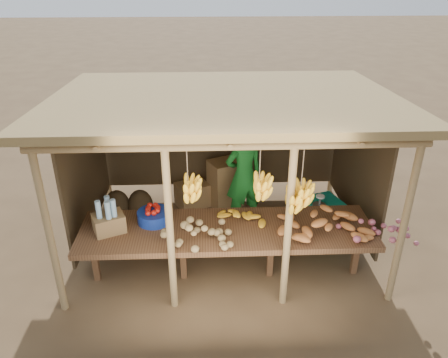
{
  "coord_description": "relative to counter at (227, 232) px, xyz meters",
  "views": [
    {
      "loc": [
        -0.25,
        -5.82,
        4.0
      ],
      "look_at": [
        0.0,
        0.0,
        1.05
      ],
      "focal_mm": 35.0,
      "sensor_mm": 36.0,
      "label": 1
    }
  ],
  "objects": [
    {
      "name": "ground",
      "position": [
        -0.0,
        0.95,
        -0.74
      ],
      "size": [
        60.0,
        60.0,
        0.0
      ],
      "primitive_type": "plane",
      "color": "brown",
      "rests_on": "ground"
    },
    {
      "name": "stall_structure",
      "position": [
        0.02,
        0.93,
        1.17
      ],
      "size": [
        4.7,
        3.5,
        2.43
      ],
      "color": "#987A4E",
      "rests_on": "ground"
    },
    {
      "name": "counter",
      "position": [
        0.0,
        0.0,
        0.0
      ],
      "size": [
        3.9,
        1.05,
        0.8
      ],
      "color": "brown",
      "rests_on": "ground"
    },
    {
      "name": "potato_heap",
      "position": [
        -0.44,
        -0.26,
        0.24
      ],
      "size": [
        1.04,
        0.78,
        0.36
      ],
      "primitive_type": null,
      "rotation": [
        0.0,
        0.0,
        0.26
      ],
      "color": "#9C8050",
      "rests_on": "counter"
    },
    {
      "name": "sweet_potato_heap",
      "position": [
        1.26,
        -0.14,
        0.24
      ],
      "size": [
        1.26,
        1.01,
        0.36
      ],
      "primitive_type": null,
      "rotation": [
        0.0,
        0.0,
        0.37
      ],
      "color": "#C26F31",
      "rests_on": "counter"
    },
    {
      "name": "onion_heap",
      "position": [
        1.9,
        -0.25,
        0.24
      ],
      "size": [
        1.0,
        0.78,
        0.36
      ],
      "primitive_type": null,
      "rotation": [
        0.0,
        0.0,
        0.31
      ],
      "color": "#B15664",
      "rests_on": "counter"
    },
    {
      "name": "banana_pile",
      "position": [
        0.2,
        0.18,
        0.23
      ],
      "size": [
        0.6,
        0.41,
        0.35
      ],
      "primitive_type": null,
      "rotation": [
        0.0,
        0.0,
        -0.15
      ],
      "color": "yellow",
      "rests_on": "counter"
    },
    {
      "name": "tomato_basin",
      "position": [
        -0.98,
        0.2,
        0.16
      ],
      "size": [
        0.45,
        0.45,
        0.24
      ],
      "rotation": [
        0.0,
        0.0,
        0.41
      ],
      "color": "navy",
      "rests_on": "counter"
    },
    {
      "name": "bottle_box",
      "position": [
        -1.54,
        -0.01,
        0.25
      ],
      "size": [
        0.48,
        0.44,
        0.49
      ],
      "color": "olive",
      "rests_on": "counter"
    },
    {
      "name": "vendor",
      "position": [
        0.34,
        1.41,
        0.14
      ],
      "size": [
        0.75,
        0.62,
        1.76
      ],
      "primitive_type": "imported",
      "rotation": [
        0.0,
        0.0,
        3.5
      ],
      "color": "#186F23",
      "rests_on": "ground"
    },
    {
      "name": "tarp_crate",
      "position": [
        1.49,
        0.89,
        -0.4
      ],
      "size": [
        0.84,
        0.78,
        0.82
      ],
      "color": "brown",
      "rests_on": "ground"
    },
    {
      "name": "carton_stack",
      "position": [
        -0.13,
        1.96,
        -0.36
      ],
      "size": [
        1.26,
        0.61,
        0.86
      ],
      "color": "olive",
      "rests_on": "ground"
    },
    {
      "name": "burlap_sacks",
      "position": [
        -1.6,
        1.66,
        -0.48
      ],
      "size": [
        0.83,
        0.43,
        0.59
      ],
      "color": "#40311D",
      "rests_on": "ground"
    }
  ]
}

